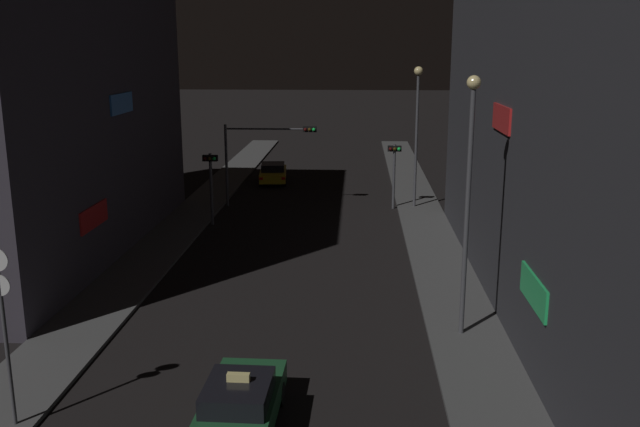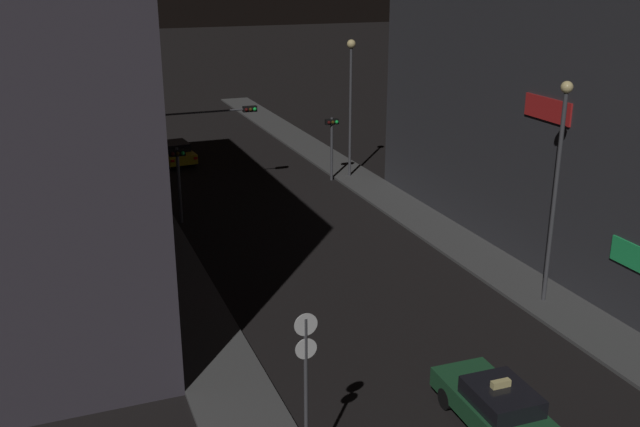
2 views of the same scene
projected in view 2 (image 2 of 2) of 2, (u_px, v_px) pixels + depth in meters
sidewalk_left at (148, 220)px, 36.88m from camera, size 2.61×65.53×0.13m
sidewalk_right at (380, 192)px, 41.33m from camera, size 2.61×65.53×0.13m
building_facade_right at (611, 89)px, 29.46m from camera, size 6.09×28.78×15.16m
taxi at (497, 407)px, 20.09m from camera, size 1.90×4.49×1.62m
far_car at (175, 152)px, 47.58m from camera, size 2.19×4.59×1.42m
traffic_light_overhead at (202, 131)px, 40.14m from camera, size 5.48×0.41×4.94m
traffic_light_left_kerb at (178, 170)px, 35.75m from camera, size 0.80×0.42×3.90m
traffic_light_right_kerb at (332, 136)px, 43.02m from camera, size 0.80×0.41×3.85m
sign_pole_left at (306, 383)px, 17.32m from camera, size 0.57×0.10×4.62m
street_lamp_near_block at (558, 169)px, 26.23m from camera, size 0.44×0.44×8.43m
street_lamp_far_block at (351, 86)px, 42.67m from camera, size 0.52×0.52×8.18m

